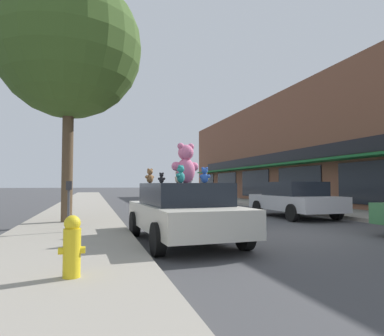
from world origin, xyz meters
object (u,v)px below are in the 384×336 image
(plush_art_car, at_px, (183,211))
(teddy_bear_brown, at_px, (150,176))
(teddy_bear_cream, at_px, (178,177))
(street_tree, at_px, (69,47))
(teddy_bear_black, at_px, (162,178))
(teddy_bear_blue, at_px, (205,175))
(teddy_bear_red, at_px, (205,179))
(teddy_bear_white, at_px, (190,179))
(teddy_bear_yellow, at_px, (205,178))
(teddy_bear_teal, at_px, (181,174))
(fire_hydrant, at_px, (72,246))
(parked_car_far_center, at_px, (294,199))
(parking_meter, at_px, (69,199))
(teddy_bear_giant, at_px, (186,164))

(plush_art_car, bearing_deg, teddy_bear_brown, 125.44)
(teddy_bear_cream, relative_size, street_tree, 0.04)
(teddy_bear_black, xyz_separation_m, teddy_bear_blue, (0.74, -1.04, 0.04))
(teddy_bear_red, distance_m, teddy_bear_white, 0.37)
(teddy_bear_yellow, bearing_deg, teddy_bear_blue, 116.60)
(teddy_bear_yellow, relative_size, teddy_bear_black, 1.00)
(plush_art_car, relative_size, teddy_bear_white, 18.63)
(teddy_bear_cream, bearing_deg, street_tree, 17.50)
(teddy_bear_brown, bearing_deg, teddy_bear_teal, 70.97)
(teddy_bear_yellow, bearing_deg, teddy_bear_teal, 94.01)
(teddy_bear_yellow, height_order, teddy_bear_brown, teddy_bear_brown)
(fire_hydrant, bearing_deg, teddy_bear_red, 49.10)
(teddy_bear_cream, xyz_separation_m, parked_car_far_center, (5.68, 3.49, -0.78))
(teddy_bear_yellow, bearing_deg, teddy_bear_black, 36.33)
(fire_hydrant, bearing_deg, teddy_bear_white, 53.00)
(teddy_bear_red, distance_m, teddy_bear_black, 1.09)
(teddy_bear_yellow, relative_size, parking_meter, 0.20)
(plush_art_car, height_order, teddy_bear_brown, teddy_bear_brown)
(teddy_bear_yellow, bearing_deg, street_tree, -2.40)
(teddy_bear_red, bearing_deg, teddy_bear_cream, -81.67)
(teddy_bear_giant, distance_m, teddy_bear_red, 0.81)
(teddy_bear_giant, bearing_deg, teddy_bear_white, -128.55)
(parked_car_far_center, relative_size, street_tree, 0.54)
(plush_art_car, bearing_deg, teddy_bear_giant, -27.07)
(plush_art_car, relative_size, street_tree, 0.53)
(parked_car_far_center, bearing_deg, teddy_bear_brown, -150.54)
(teddy_bear_giant, height_order, teddy_bear_teal, teddy_bear_giant)
(plush_art_car, bearing_deg, teddy_bear_white, 52.47)
(parking_meter, bearing_deg, teddy_bear_teal, -44.39)
(teddy_bear_brown, relative_size, teddy_bear_teal, 0.99)
(teddy_bear_red, bearing_deg, street_tree, -79.85)
(plush_art_car, distance_m, teddy_bear_blue, 1.09)
(teddy_bear_cream, relative_size, parking_meter, 0.28)
(teddy_bear_giant, bearing_deg, parked_car_far_center, -152.24)
(teddy_bear_blue, bearing_deg, teddy_bear_giant, -26.23)
(teddy_bear_teal, xyz_separation_m, parking_meter, (-2.33, 2.28, -0.59))
(teddy_bear_teal, height_order, parked_car_far_center, teddy_bear_teal)
(teddy_bear_white, distance_m, parked_car_far_center, 6.89)
(teddy_bear_white, bearing_deg, teddy_bear_black, 48.55)
(teddy_bear_red, xyz_separation_m, parked_car_far_center, (5.15, 4.07, -0.71))
(teddy_bear_red, distance_m, teddy_bear_blue, 1.14)
(teddy_bear_yellow, bearing_deg, parked_car_far_center, -95.03)
(teddy_bear_giant, xyz_separation_m, teddy_bear_yellow, (0.54, 0.21, -0.32))
(plush_art_car, xyz_separation_m, teddy_bear_brown, (-0.64, 0.82, 0.81))
(teddy_bear_red, distance_m, street_tree, 6.58)
(plush_art_car, bearing_deg, parked_car_far_center, 34.96)
(teddy_bear_red, height_order, teddy_bear_teal, teddy_bear_teal)
(teddy_bear_red, bearing_deg, teddy_bear_black, -32.02)
(teddy_bear_red, relative_size, teddy_bear_brown, 0.57)
(street_tree, distance_m, parking_meter, 5.43)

